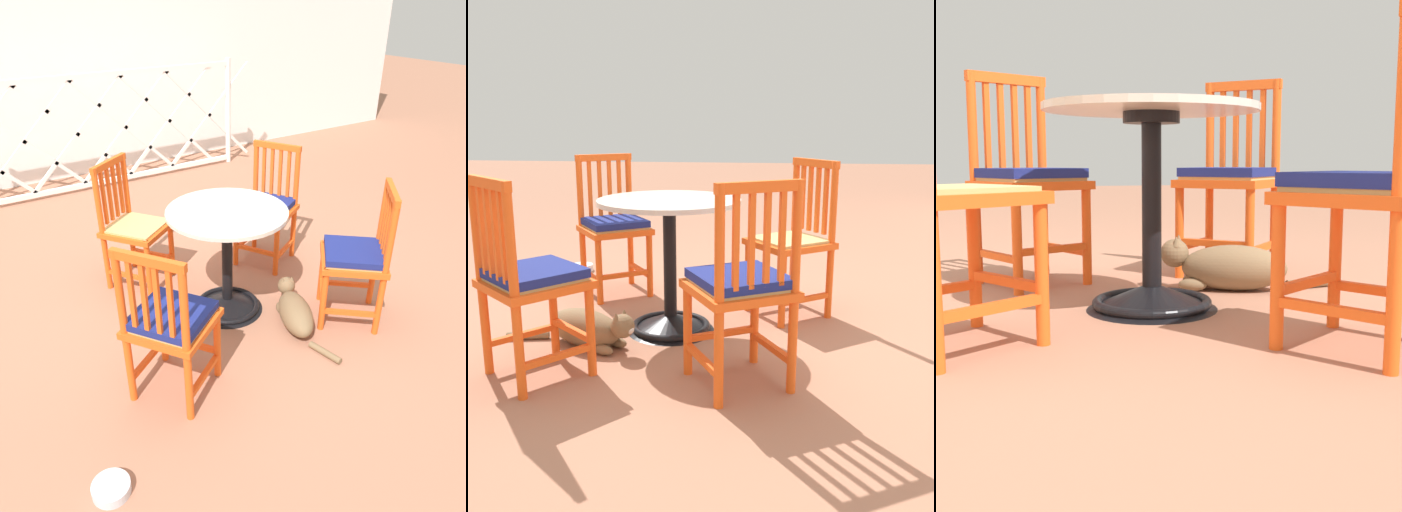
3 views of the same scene
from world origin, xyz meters
TOP-DOWN VIEW (x-y plane):
  - ground_plane at (0.00, 0.00)m, footprint 24.00×24.00m
  - building_wall_backdrop at (0.00, 3.23)m, footprint 10.00×0.20m
  - lattice_fence_panel at (0.19, 2.61)m, footprint 3.71×0.06m
  - cafe_table at (0.04, -0.08)m, footprint 0.76×0.76m
  - orange_chair_facing_out at (0.67, 0.34)m, footprint 0.54×0.54m
  - orange_chair_at_corner at (-0.32, 0.59)m, footprint 0.56×0.56m
  - orange_chair_tucked_in at (-0.60, -0.56)m, footprint 0.56×0.56m
  - orange_chair_by_planter at (0.68, -0.59)m, footprint 0.56×0.56m
  - tabby_cat at (0.32, -0.45)m, footprint 0.36×0.73m
  - pet_water_bowl at (-1.12, -0.97)m, footprint 0.17×0.17m

SIDE VIEW (x-z plane):
  - ground_plane at x=0.00m, z-range 0.00..0.00m
  - pet_water_bowl at x=-1.12m, z-range 0.00..0.05m
  - tabby_cat at x=0.32m, z-range -0.02..0.21m
  - cafe_table at x=0.04m, z-range -0.08..0.65m
  - orange_chair_at_corner at x=-0.32m, z-range -0.02..0.89m
  - orange_chair_facing_out at x=0.67m, z-range -0.01..0.90m
  - orange_chair_tucked_in at x=-0.60m, z-range -0.01..0.90m
  - orange_chair_by_planter at x=0.68m, z-range -0.01..0.90m
  - lattice_fence_panel at x=0.19m, z-range 0.00..1.22m
  - building_wall_backdrop at x=0.00m, z-range 0.00..2.80m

